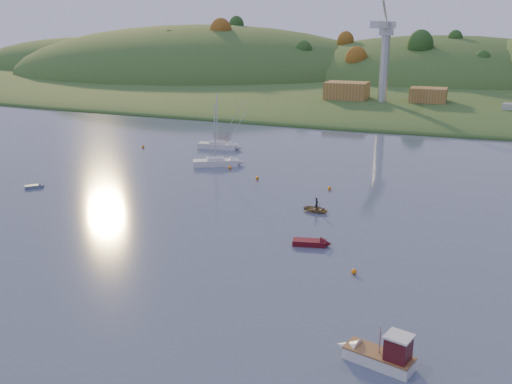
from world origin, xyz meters
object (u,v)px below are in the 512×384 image
(red_tender, at_px, (317,243))
(grey_dinghy, at_px, (38,186))
(canoe, at_px, (316,209))
(sailboat_near, at_px, (216,162))
(fishing_boat, at_px, (374,352))
(sailboat_far, at_px, (218,145))

(red_tender, relative_size, grey_dinghy, 1.58)
(canoe, xyz_separation_m, grey_dinghy, (-39.34, -3.69, -0.12))
(sailboat_near, xyz_separation_m, red_tender, (24.49, -27.59, -0.38))
(canoe, bearing_deg, fishing_boat, -147.32)
(canoe, bearing_deg, grey_dinghy, 105.76)
(sailboat_far, bearing_deg, red_tender, -58.92)
(sailboat_far, xyz_separation_m, grey_dinghy, (-12.53, -32.81, -0.47))
(grey_dinghy, bearing_deg, red_tender, -57.27)
(fishing_boat, relative_size, canoe, 1.80)
(sailboat_far, relative_size, canoe, 3.16)
(canoe, bearing_deg, sailboat_near, 62.22)
(sailboat_far, bearing_deg, fishing_boat, -62.24)
(sailboat_near, relative_size, canoe, 3.13)
(fishing_boat, distance_m, sailboat_near, 57.63)
(red_tender, xyz_separation_m, grey_dinghy, (-42.34, 6.99, -0.08))
(fishing_boat, xyz_separation_m, sailboat_near, (-33.72, 46.74, -0.10))
(fishing_boat, bearing_deg, sailboat_near, -38.74)
(canoe, bearing_deg, red_tender, -153.92)
(sailboat_near, xyz_separation_m, sailboat_far, (-5.31, 12.22, 0.01))
(sailboat_far, height_order, red_tender, sailboat_far)
(red_tender, bearing_deg, sailboat_far, 114.52)
(fishing_boat, relative_size, grey_dinghy, 2.15)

